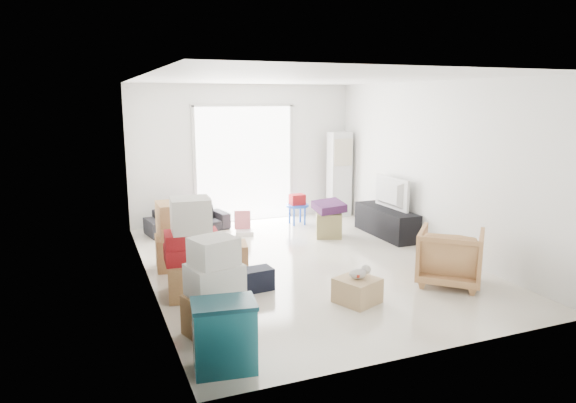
% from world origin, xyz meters
% --- Properties ---
extents(room_shell, '(4.98, 6.48, 3.18)m').
position_xyz_m(room_shell, '(0.00, 0.00, 1.35)').
color(room_shell, silver).
rests_on(room_shell, ground).
extents(sliding_door, '(2.10, 0.04, 2.33)m').
position_xyz_m(sliding_door, '(0.00, 2.98, 1.24)').
color(sliding_door, white).
rests_on(sliding_door, room_shell).
extents(ac_tower, '(0.45, 0.30, 1.75)m').
position_xyz_m(ac_tower, '(1.95, 2.65, 0.88)').
color(ac_tower, silver).
rests_on(ac_tower, room_shell).
extents(tv_console, '(0.45, 1.49, 0.50)m').
position_xyz_m(tv_console, '(2.00, 0.90, 0.25)').
color(tv_console, black).
rests_on(tv_console, room_shell).
extents(television, '(0.58, 0.98, 0.13)m').
position_xyz_m(television, '(2.00, 0.90, 0.56)').
color(television, black).
rests_on(television, tv_console).
extents(sofa, '(1.55, 0.71, 0.58)m').
position_xyz_m(sofa, '(-1.26, 2.50, 0.29)').
color(sofa, black).
rests_on(sofa, room_shell).
extents(pillow_left, '(0.43, 0.36, 0.13)m').
position_xyz_m(pillow_left, '(-1.43, 2.47, 0.65)').
color(pillow_left, '#C08CA1').
rests_on(pillow_left, sofa).
extents(pillow_right, '(0.42, 0.41, 0.11)m').
position_xyz_m(pillow_right, '(-1.02, 2.51, 0.64)').
color(pillow_right, '#C08CA1').
rests_on(pillow_right, sofa).
extents(armchair, '(1.09, 1.09, 0.82)m').
position_xyz_m(armchair, '(1.45, -1.52, 0.41)').
color(armchair, tan).
rests_on(armchair, room_shell).
extents(storage_bins, '(0.62, 0.48, 0.66)m').
position_xyz_m(storage_bins, '(-1.90, -2.56, 0.33)').
color(storage_bins, '#185D69').
rests_on(storage_bins, room_shell).
extents(box_stack_a, '(0.69, 0.63, 1.04)m').
position_xyz_m(box_stack_a, '(-1.80, -1.82, 0.47)').
color(box_stack_a, tan).
rests_on(box_stack_a, room_shell).
extents(box_stack_b, '(0.70, 0.69, 1.24)m').
position_xyz_m(box_stack_b, '(-1.80, -0.66, 0.54)').
color(box_stack_b, tan).
rests_on(box_stack_b, room_shell).
extents(box_stack_c, '(0.69, 0.58, 0.97)m').
position_xyz_m(box_stack_c, '(-1.77, 0.50, 0.47)').
color(box_stack_c, tan).
rests_on(box_stack_c, room_shell).
extents(loose_box, '(0.55, 0.55, 0.39)m').
position_xyz_m(loose_box, '(-1.10, 0.11, 0.20)').
color(loose_box, tan).
rests_on(loose_box, room_shell).
extents(duffel_bag, '(0.47, 0.31, 0.29)m').
position_xyz_m(duffel_bag, '(-1.03, -0.78, 0.14)').
color(duffel_bag, black).
rests_on(duffel_bag, room_shell).
extents(ottoman, '(0.58, 0.58, 0.44)m').
position_xyz_m(ottoman, '(1.00, 1.20, 0.22)').
color(ottoman, olive).
rests_on(ottoman, room_shell).
extents(blanket, '(0.50, 0.50, 0.14)m').
position_xyz_m(blanket, '(1.00, 1.20, 0.51)').
color(blanket, '#421D4A').
rests_on(blanket, ottoman).
extents(kids_table, '(0.46, 0.46, 0.60)m').
position_xyz_m(kids_table, '(0.84, 2.27, 0.42)').
color(kids_table, blue).
rests_on(kids_table, room_shell).
extents(toy_walker, '(0.38, 0.35, 0.42)m').
position_xyz_m(toy_walker, '(-0.35, 1.93, 0.12)').
color(toy_walker, silver).
rests_on(toy_walker, room_shell).
extents(wood_crate, '(0.59, 0.59, 0.30)m').
position_xyz_m(wood_crate, '(-0.01, -1.63, 0.15)').
color(wood_crate, tan).
rests_on(wood_crate, room_shell).
extents(plush_bunny, '(0.30, 0.18, 0.15)m').
position_xyz_m(plush_bunny, '(0.03, -1.62, 0.37)').
color(plush_bunny, '#B2ADA8').
rests_on(plush_bunny, wood_crate).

